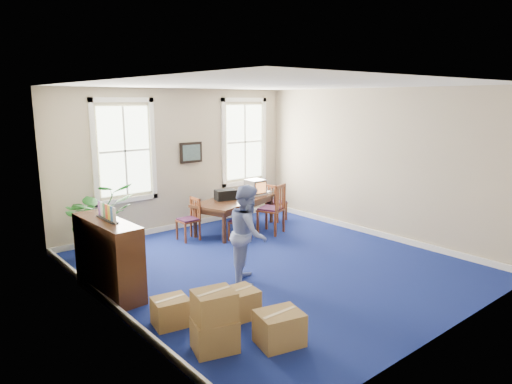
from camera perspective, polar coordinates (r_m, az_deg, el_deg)
floor at (r=8.42m, az=2.11°, el=-9.09°), size 6.50×6.50×0.00m
ceiling at (r=7.88m, az=2.29°, el=13.24°), size 6.50×6.50×0.00m
wall_back at (r=10.61m, az=-9.62°, el=3.98°), size 6.50×0.00×6.50m
wall_front at (r=6.03m, az=23.28°, el=-2.48°), size 6.50×0.00×6.50m
wall_left at (r=6.43m, az=-18.15°, el=-1.29°), size 0.00×6.50×6.50m
wall_right at (r=10.22m, az=14.85°, el=3.48°), size 0.00×6.50×6.50m
baseboard_back at (r=10.89m, az=-9.27°, el=-4.09°), size 6.00×0.04×0.12m
baseboard_left at (r=6.93m, az=-17.10°, el=-13.77°), size 0.04×6.50×0.12m
baseboard_right at (r=10.52m, az=14.32°, el=-4.87°), size 0.04×6.50×0.12m
window_left at (r=9.98m, az=-16.11°, el=4.96°), size 1.40×0.12×2.20m
window_right at (r=11.62m, az=-1.46°, el=6.27°), size 1.40×0.12×2.20m
wall_picture at (r=10.70m, az=-8.12°, el=4.90°), size 0.58×0.06×0.48m
conference_table at (r=10.53m, az=-2.58°, el=-2.77°), size 2.34×1.59×0.73m
crt_tv at (r=10.83m, az=-0.08°, el=0.62°), size 0.41×0.44×0.36m
game_console at (r=11.01m, az=1.25°, el=-0.02°), size 0.23×0.27×0.06m
equipment_bag at (r=10.32m, az=-3.84°, el=-0.35°), size 0.51×0.40×0.23m
chair_near_left at (r=9.69m, az=-2.03°, el=-3.65°), size 0.47×0.47×0.85m
chair_near_right at (r=10.20m, az=1.87°, el=-2.09°), size 0.66×0.66×1.12m
chair_end_left at (r=9.82m, az=-8.50°, el=-3.42°), size 0.41×0.41×0.90m
chair_end_right at (r=11.29m, az=2.56°, el=-1.29°), size 0.48×0.48×0.92m
man at (r=7.51m, az=-1.00°, el=-5.17°), size 0.97×1.00×1.61m
credenza at (r=7.44m, az=-17.99°, el=-7.46°), size 0.51×1.58×1.23m
brochure_rack at (r=7.24m, az=-18.19°, el=-1.84°), size 0.29×0.59×0.26m
potted_plant at (r=9.18m, az=-19.09°, el=-3.24°), size 1.34×1.17×1.44m
cardboard_boxes at (r=5.82m, az=-4.13°, el=-14.69°), size 1.62×1.62×0.79m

